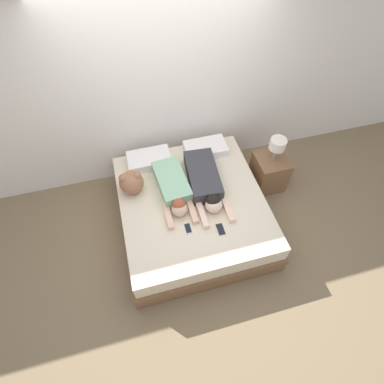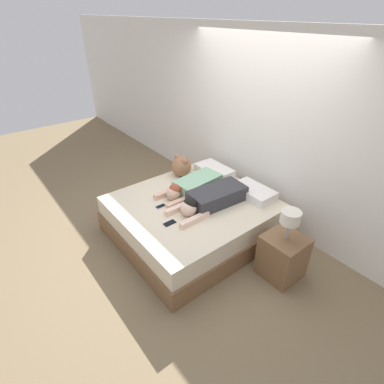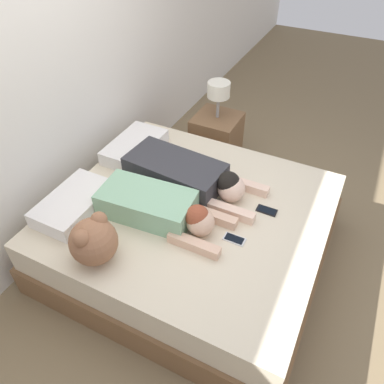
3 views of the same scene
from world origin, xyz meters
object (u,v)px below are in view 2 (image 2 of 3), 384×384
Objects in this scene: person_right at (211,199)px; person_left at (192,186)px; cell_phone_left at (161,206)px; pillow_head_right at (253,192)px; plush_toy at (181,166)px; cell_phone_right at (170,223)px; bed at (192,218)px; nightstand at (283,254)px; pillow_head_left at (214,171)px.

person_left is at bearing 178.54° from person_right.
person_left is 0.41m from person_right.
cell_phone_left is at bearing -85.72° from person_left.
pillow_head_right reaches higher than cell_phone_left.
pillow_head_right is 1.17m from plush_toy.
pillow_head_right is 3.94× the size of cell_phone_right.
nightstand is at bearing 15.43° from bed.
nightstand is at bearing -25.52° from pillow_head_right.
bed is at bearing -62.00° from pillow_head_left.
cell_phone_left is at bearing -152.22° from nightstand.
person_right reaches higher than cell_phone_right.
person_left reaches higher than bed.
plush_toy is (-0.69, 0.34, 0.43)m from bed.
cell_phone_left is (0.04, -0.55, -0.09)m from person_left.
person_right is at bearing 33.31° from bed.
bed is at bearing 68.55° from cell_phone_left.
person_left is at bearing -134.66° from pillow_head_right.
nightstand reaches higher than pillow_head_left.
pillow_head_left is 1.00× the size of pillow_head_right.
person_right is 1.11m from nightstand.
bed is 13.33× the size of cell_phone_right.
bed is at bearing -118.00° from pillow_head_right.
pillow_head_right is 0.64× the size of nightstand.
person_left is at bearing 94.28° from cell_phone_left.
person_right reaches higher than cell_phone_left.
person_left reaches higher than cell_phone_right.
cell_phone_right is at bearing -98.66° from pillow_head_right.
nightstand is (1.05, 0.85, -0.22)m from cell_phone_right.
nightstand reaches higher than plush_toy.
bed is 2.18× the size of nightstand.
pillow_head_left is 0.87m from person_right.
pillow_head_right is 0.99m from nightstand.
person_left is at bearing -20.72° from plush_toy.
pillow_head_right reaches higher than cell_phone_right.
person_left is 0.88× the size of person_right.
pillow_head_left reaches higher than cell_phone_left.
plush_toy is at bearing -159.00° from pillow_head_right.
cell_phone_right is at bearing -43.12° from plush_toy.
pillow_head_right is (0.80, 0.00, 0.00)m from pillow_head_left.
nightstand is (1.04, 0.21, -0.32)m from person_right.
pillow_head_left is 0.80m from pillow_head_right.
person_right reaches higher than person_left.
pillow_head_right is at bearing 81.34° from cell_phone_right.
nightstand reaches higher than pillow_head_right.
bed is 0.88m from plush_toy.
cell_phone_left is 0.92m from plush_toy.
cell_phone_right reaches higher than bed.
person_left is 1.07× the size of nightstand.
nightstand reaches higher than cell_phone_left.
nightstand is (1.66, -0.41, -0.28)m from pillow_head_left.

